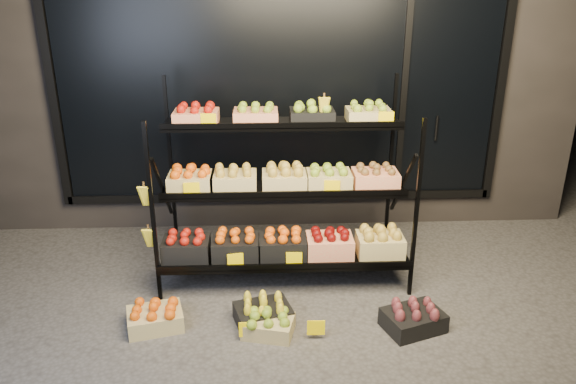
{
  "coord_description": "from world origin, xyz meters",
  "views": [
    {
      "loc": [
        -0.16,
        -3.8,
        2.51
      ],
      "look_at": [
        0.03,
        0.55,
        0.78
      ],
      "focal_mm": 35.0,
      "sensor_mm": 36.0,
      "label": 1
    }
  ],
  "objects_px": {
    "display_rack": "(282,190)",
    "floor_crate_left": "(155,316)",
    "floor_crate_midright": "(268,323)",
    "floor_crate_midleft": "(263,312)"
  },
  "relations": [
    {
      "from": "display_rack",
      "to": "floor_crate_midright",
      "type": "distance_m",
      "value": 1.16
    },
    {
      "from": "display_rack",
      "to": "floor_crate_left",
      "type": "xyz_separation_m",
      "value": [
        -0.98,
        -0.79,
        -0.69
      ]
    },
    {
      "from": "floor_crate_midleft",
      "to": "floor_crate_midright",
      "type": "distance_m",
      "value": 0.14
    },
    {
      "from": "floor_crate_left",
      "to": "floor_crate_midright",
      "type": "xyz_separation_m",
      "value": [
        0.85,
        -0.12,
        -0.01
      ]
    },
    {
      "from": "floor_crate_midleft",
      "to": "floor_crate_midright",
      "type": "relative_size",
      "value": 1.14
    },
    {
      "from": "floor_crate_left",
      "to": "floor_crate_midright",
      "type": "bearing_deg",
      "value": -22.06
    },
    {
      "from": "display_rack",
      "to": "floor_crate_midleft",
      "type": "xyz_separation_m",
      "value": [
        -0.17,
        -0.77,
        -0.69
      ]
    },
    {
      "from": "floor_crate_midright",
      "to": "display_rack",
      "type": "bearing_deg",
      "value": 95.19
    },
    {
      "from": "floor_crate_left",
      "to": "floor_crate_midleft",
      "type": "distance_m",
      "value": 0.81
    },
    {
      "from": "display_rack",
      "to": "floor_crate_left",
      "type": "distance_m",
      "value": 1.44
    }
  ]
}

